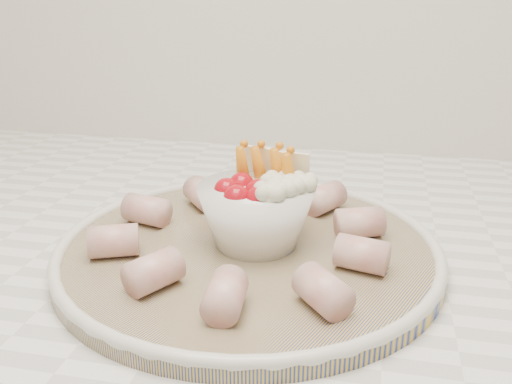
# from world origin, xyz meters

# --- Properties ---
(serving_platter) EXTENTS (0.49, 0.49, 0.02)m
(serving_platter) POSITION_xyz_m (0.10, 1.36, 0.93)
(serving_platter) COLOR navy
(serving_platter) RESTS_ON kitchen_counter
(veggie_bowl) EXTENTS (0.11, 0.11, 0.09)m
(veggie_bowl) POSITION_xyz_m (0.10, 1.36, 0.97)
(veggie_bowl) COLOR white
(veggie_bowl) RESTS_ON serving_platter
(cured_meat_rolls) EXTENTS (0.28, 0.30, 0.03)m
(cured_meat_rolls) POSITION_xyz_m (0.10, 1.36, 0.95)
(cured_meat_rolls) COLOR #B85654
(cured_meat_rolls) RESTS_ON serving_platter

